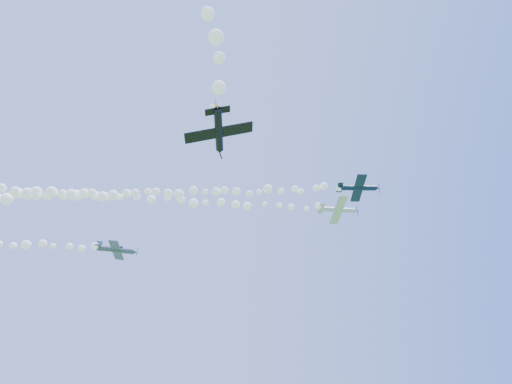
{
  "coord_description": "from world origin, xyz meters",
  "views": [
    {
      "loc": [
        -1.07,
        -55.92,
        2.0
      ],
      "look_at": [
        6.43,
        -4.97,
        47.8
      ],
      "focal_mm": 30.0,
      "sensor_mm": 36.0,
      "label": 1
    }
  ],
  "objects": [
    {
      "name": "plane_navy",
      "position": [
        25.03,
        -3.05,
        52.86
      ],
      "size": [
        7.86,
        8.27,
        2.66
      ],
      "rotation": [
        0.11,
        0.04,
        -0.17
      ],
      "color": "#0C1B36"
    },
    {
      "name": "smoke_trail_navy",
      "position": [
        -14.89,
        3.99,
        52.67
      ],
      "size": [
        75.27,
        15.65,
        3.04
      ],
      "primitive_type": null,
      "color": "white"
    },
    {
      "name": "plane_grey",
      "position": [
        -16.7,
        12.01,
        45.67
      ],
      "size": [
        7.82,
        8.04,
        2.69
      ],
      "rotation": [
        0.17,
        0.05,
        -0.01
      ],
      "color": "#3E475B"
    },
    {
      "name": "plane_black",
      "position": [
        -0.68,
        -26.64,
        36.25
      ],
      "size": [
        7.08,
        6.98,
        2.46
      ],
      "rotation": [
        -0.28,
        -0.09,
        1.46
      ],
      "color": "black"
    },
    {
      "name": "plane_white",
      "position": [
        23.57,
        4.14,
        53.51
      ],
      "size": [
        7.92,
        8.31,
        2.35
      ],
      "rotation": [
        -0.02,
        -0.01,
        -0.05
      ],
      "color": "silver"
    },
    {
      "name": "smoke_trail_white",
      "position": [
        -21.93,
        6.29,
        53.21
      ],
      "size": [
        86.28,
        6.83,
        3.27
      ],
      "primitive_type": null,
      "color": "white"
    }
  ]
}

